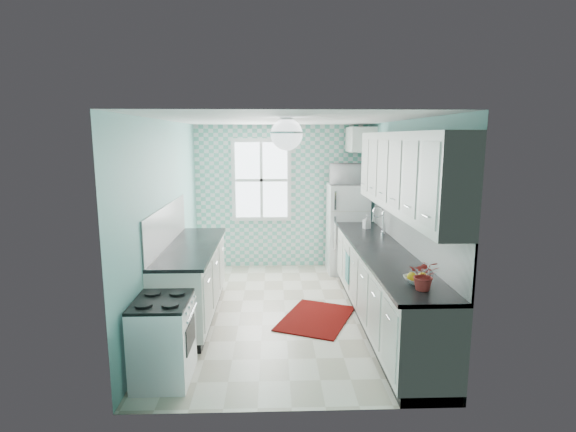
{
  "coord_description": "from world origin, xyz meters",
  "views": [
    {
      "loc": [
        -0.15,
        -5.66,
        2.3
      ],
      "look_at": [
        0.05,
        0.25,
        1.25
      ],
      "focal_mm": 28.0,
      "sensor_mm": 36.0,
      "label": 1
    }
  ],
  "objects_px": {
    "potted_plant": "(425,275)",
    "fridge": "(347,229)",
    "microwave": "(349,174)",
    "stove": "(163,338)",
    "sink": "(370,236)",
    "fruit_bowl": "(417,280)",
    "ceiling_light": "(287,134)"
  },
  "relations": [
    {
      "from": "fruit_bowl",
      "to": "potted_plant",
      "type": "distance_m",
      "value": 0.22
    },
    {
      "from": "ceiling_light",
      "to": "potted_plant",
      "type": "distance_m",
      "value": 2.02
    },
    {
      "from": "microwave",
      "to": "stove",
      "type": "bearing_deg",
      "value": 59.76
    },
    {
      "from": "ceiling_light",
      "to": "potted_plant",
      "type": "height_order",
      "value": "ceiling_light"
    },
    {
      "from": "sink",
      "to": "fruit_bowl",
      "type": "height_order",
      "value": "sink"
    },
    {
      "from": "fridge",
      "to": "potted_plant",
      "type": "height_order",
      "value": "fridge"
    },
    {
      "from": "fruit_bowl",
      "to": "ceiling_light",
      "type": "bearing_deg",
      "value": 144.4
    },
    {
      "from": "fridge",
      "to": "fruit_bowl",
      "type": "distance_m",
      "value": 3.44
    },
    {
      "from": "potted_plant",
      "to": "ceiling_light",
      "type": "bearing_deg",
      "value": 138.73
    },
    {
      "from": "ceiling_light",
      "to": "fruit_bowl",
      "type": "height_order",
      "value": "ceiling_light"
    },
    {
      "from": "potted_plant",
      "to": "microwave",
      "type": "bearing_deg",
      "value": 91.42
    },
    {
      "from": "sink",
      "to": "fruit_bowl",
      "type": "relative_size",
      "value": 2.21
    },
    {
      "from": "stove",
      "to": "potted_plant",
      "type": "xyz_separation_m",
      "value": [
        2.4,
        -0.22,
        0.67
      ]
    },
    {
      "from": "potted_plant",
      "to": "microwave",
      "type": "xyz_separation_m",
      "value": [
        -0.09,
        3.63,
        0.6
      ]
    },
    {
      "from": "stove",
      "to": "ceiling_light",
      "type": "bearing_deg",
      "value": 31.72
    },
    {
      "from": "fruit_bowl",
      "to": "fridge",
      "type": "bearing_deg",
      "value": 91.51
    },
    {
      "from": "potted_plant",
      "to": "fridge",
      "type": "bearing_deg",
      "value": 91.43
    },
    {
      "from": "fridge",
      "to": "sink",
      "type": "relative_size",
      "value": 2.85
    },
    {
      "from": "stove",
      "to": "potted_plant",
      "type": "height_order",
      "value": "potted_plant"
    },
    {
      "from": "sink",
      "to": "microwave",
      "type": "xyz_separation_m",
      "value": [
        -0.09,
        1.33,
        0.75
      ]
    },
    {
      "from": "fruit_bowl",
      "to": "microwave",
      "type": "xyz_separation_m",
      "value": [
        -0.09,
        3.43,
        0.71
      ]
    },
    {
      "from": "potted_plant",
      "to": "microwave",
      "type": "height_order",
      "value": "microwave"
    },
    {
      "from": "ceiling_light",
      "to": "stove",
      "type": "bearing_deg",
      "value": -145.25
    },
    {
      "from": "ceiling_light",
      "to": "microwave",
      "type": "bearing_deg",
      "value": 66.68
    },
    {
      "from": "ceiling_light",
      "to": "sink",
      "type": "relative_size",
      "value": 0.66
    },
    {
      "from": "sink",
      "to": "potted_plant",
      "type": "relative_size",
      "value": 1.85
    },
    {
      "from": "fridge",
      "to": "microwave",
      "type": "height_order",
      "value": "microwave"
    },
    {
      "from": "fridge",
      "to": "potted_plant",
      "type": "relative_size",
      "value": 5.26
    },
    {
      "from": "stove",
      "to": "potted_plant",
      "type": "bearing_deg",
      "value": -8.3
    },
    {
      "from": "fruit_bowl",
      "to": "stove",
      "type": "bearing_deg",
      "value": 179.35
    },
    {
      "from": "fridge",
      "to": "stove",
      "type": "relative_size",
      "value": 1.95
    },
    {
      "from": "stove",
      "to": "sink",
      "type": "distance_m",
      "value": 3.22
    }
  ]
}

